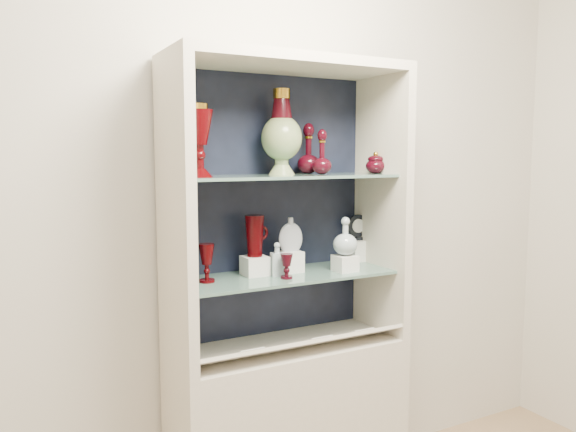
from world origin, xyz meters
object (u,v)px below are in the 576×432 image
pedestal_lamp_left (179,143)px  ruby_goblet_tall (207,263)px  pedestal_lamp_right (199,141)px  ruby_goblet_small (287,266)px  ruby_decanter_b (309,147)px  clear_square_bottle (277,259)px  cobalt_goblet (185,261)px  cameo_medallion (358,227)px  ruby_pitcher (255,236)px  enamel_urn (282,132)px  lidded_bowl (376,162)px  flat_flask (291,234)px  clear_round_decanter (345,237)px  ruby_decanter_a (322,149)px

pedestal_lamp_left → ruby_goblet_tall: (0.09, -0.03, -0.47)m
pedestal_lamp_right → ruby_goblet_small: pedestal_lamp_right is taller
pedestal_lamp_left → ruby_decanter_b: bearing=4.3°
clear_square_bottle → pedestal_lamp_right: bearing=-173.0°
cobalt_goblet → cameo_medallion: 0.89m
ruby_goblet_tall → cameo_medallion: size_ratio=1.21×
pedestal_lamp_right → ruby_pitcher: (0.27, 0.10, -0.39)m
pedestal_lamp_right → cameo_medallion: pedestal_lamp_right is taller
ruby_goblet_small → cameo_medallion: bearing=20.7°
enamel_urn → ruby_pitcher: size_ratio=2.06×
pedestal_lamp_right → enamel_urn: enamel_urn is taller
pedestal_lamp_right → lidded_bowl: size_ratio=2.74×
ruby_decanter_b → lidded_bowl: 0.31m
lidded_bowl → flat_flask: lidded_bowl is taller
enamel_urn → clear_round_decanter: enamel_urn is taller
ruby_decanter_b → cobalt_goblet: (-0.60, -0.10, -0.44)m
flat_flask → clear_round_decanter: size_ratio=0.95×
ruby_decanter_b → cobalt_goblet: size_ratio=1.19×
clear_square_bottle → cobalt_goblet: bearing=179.4°
ruby_goblet_tall → flat_flask: flat_flask is taller
ruby_decanter_b → clear_square_bottle: bearing=-153.8°
ruby_decanter_a → ruby_decanter_b: ruby_decanter_b is taller
ruby_decanter_b → clear_round_decanter: ruby_decanter_b is taller
ruby_pitcher → cobalt_goblet: bearing=175.7°
lidded_bowl → ruby_pitcher: bearing=172.8°
pedestal_lamp_left → clear_square_bottle: 0.62m
ruby_goblet_tall → clear_square_bottle: (0.30, -0.03, -0.01)m
ruby_goblet_small → ruby_pitcher: ruby_pitcher is taller
cameo_medallion → ruby_goblet_tall: bearing=-169.4°
ruby_decanter_b → pedestal_lamp_right: bearing=-165.3°
pedestal_lamp_right → flat_flask: bearing=11.4°
ruby_goblet_tall → cameo_medallion: bearing=6.4°
ruby_goblet_small → flat_flask: bearing=54.8°
ruby_goblet_small → clear_round_decanter: (0.29, 0.01, 0.10)m
pedestal_lamp_left → cameo_medallion: 0.96m
lidded_bowl → flat_flask: size_ratio=0.65×
cobalt_goblet → ruby_goblet_small: (0.40, -0.07, -0.05)m
flat_flask → enamel_urn: bearing=157.5°
pedestal_lamp_left → ruby_goblet_tall: bearing=-17.8°
cobalt_goblet → clear_round_decanter: bearing=-4.9°
ruby_pitcher → clear_round_decanter: (0.38, -0.11, -0.02)m
ruby_decanter_a → flat_flask: bearing=163.5°
enamel_urn → lidded_bowl: enamel_urn is taller
ruby_decanter_b → clear_round_decanter: (0.09, -0.16, -0.39)m
ruby_goblet_small → ruby_goblet_tall: bearing=163.4°
flat_flask → cameo_medallion: bearing=17.6°
lidded_bowl → cameo_medallion: lidded_bowl is taller
ruby_decanter_a → clear_round_decanter: size_ratio=1.35×
cameo_medallion → cobalt_goblet: bearing=-168.6°
pedestal_lamp_left → lidded_bowl: size_ratio=2.62×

